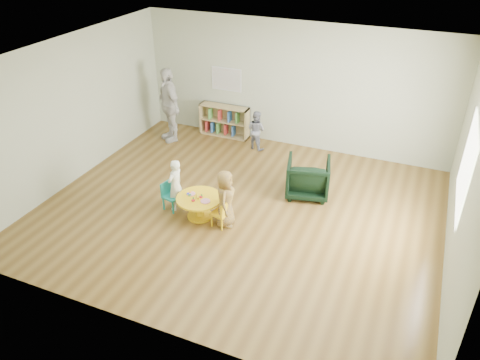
{
  "coord_description": "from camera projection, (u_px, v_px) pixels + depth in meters",
  "views": [
    {
      "loc": [
        2.77,
        -6.53,
        4.79
      ],
      "look_at": [
        0.13,
        -0.3,
        0.82
      ],
      "focal_mm": 35.0,
      "sensor_mm": 36.0,
      "label": 1
    }
  ],
  "objects": [
    {
      "name": "child_left",
      "position": [
        175.0,
        185.0,
        8.35
      ],
      "size": [
        0.28,
        0.39,
        0.98
      ],
      "primitive_type": "imported",
      "rotation": [
        0.0,
        0.0,
        -1.71
      ],
      "color": "white",
      "rests_on": "ground"
    },
    {
      "name": "child_right",
      "position": [
        225.0,
        199.0,
        7.9
      ],
      "size": [
        0.45,
        0.58,
        1.04
      ],
      "primitive_type": "imported",
      "rotation": [
        0.0,
        0.0,
        1.83
      ],
      "color": "gold",
      "rests_on": "ground"
    },
    {
      "name": "room",
      "position": [
        241.0,
        113.0,
        7.59
      ],
      "size": [
        7.1,
        7.0,
        2.8
      ],
      "color": "brown",
      "rests_on": "ground"
    },
    {
      "name": "armchair",
      "position": [
        308.0,
        177.0,
        8.83
      ],
      "size": [
        0.95,
        0.97,
        0.73
      ],
      "primitive_type": "imported",
      "rotation": [
        0.0,
        0.0,
        3.38
      ],
      "color": "black",
      "rests_on": "ground"
    },
    {
      "name": "kid_chair_right",
      "position": [
        222.0,
        213.0,
        7.98
      ],
      "size": [
        0.32,
        0.32,
        0.5
      ],
      "rotation": [
        0.0,
        0.0,
        1.37
      ],
      "color": "yellow",
      "rests_on": "ground"
    },
    {
      "name": "toddler",
      "position": [
        256.0,
        130.0,
        10.5
      ],
      "size": [
        0.52,
        0.45,
        0.9
      ],
      "primitive_type": "imported",
      "rotation": [
        0.0,
        0.0,
        2.85
      ],
      "color": "#1A2241",
      "rests_on": "ground"
    },
    {
      "name": "alphabet_poster",
      "position": [
        226.0,
        79.0,
        10.77
      ],
      "size": [
        0.74,
        0.01,
        0.54
      ],
      "color": "white",
      "rests_on": "ground"
    },
    {
      "name": "kid_chair_left",
      "position": [
        170.0,
        195.0,
        8.46
      ],
      "size": [
        0.34,
        0.34,
        0.54
      ],
      "rotation": [
        0.0,
        0.0,
        -1.8
      ],
      "color": "teal",
      "rests_on": "ground"
    },
    {
      "name": "bookshelf",
      "position": [
        224.0,
        121.0,
        11.17
      ],
      "size": [
        1.2,
        0.3,
        0.75
      ],
      "color": "tan",
      "rests_on": "ground"
    },
    {
      "name": "adult_caretaker",
      "position": [
        169.0,
        105.0,
        10.71
      ],
      "size": [
        1.06,
        0.95,
        1.73
      ],
      "primitive_type": "imported",
      "rotation": [
        0.0,
        0.0,
        -0.66
      ],
      "color": "silver",
      "rests_on": "ground"
    },
    {
      "name": "activity_table",
      "position": [
        199.0,
        203.0,
        8.22
      ],
      "size": [
        0.81,
        0.81,
        0.45
      ],
      "rotation": [
        0.0,
        0.0,
        -0.27
      ],
      "color": "yellow",
      "rests_on": "ground"
    }
  ]
}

